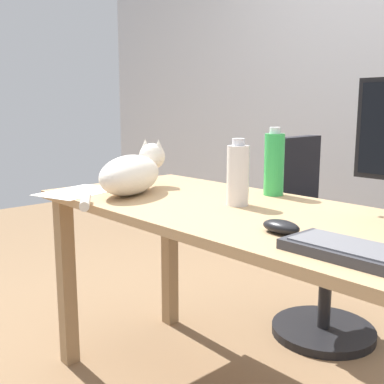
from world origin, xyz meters
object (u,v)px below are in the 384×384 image
at_px(office_chair, 317,251).
at_px(water_bottle, 238,175).
at_px(keyboard, 382,258).
at_px(cat, 133,173).
at_px(computer_mouse, 281,227).
at_px(spray_bottle, 274,164).

distance_m(office_chair, water_bottle, 0.84).
bearing_deg(office_chair, keyboard, -51.51).
distance_m(cat, computer_mouse, 0.75).
bearing_deg(water_bottle, keyboard, -20.22).
distance_m(office_chair, keyboard, 1.23).
relative_size(office_chair, water_bottle, 4.13).
bearing_deg(computer_mouse, cat, 176.05).
relative_size(water_bottle, spray_bottle, 0.89).
xyz_separation_m(water_bottle, spray_bottle, (-0.03, 0.24, 0.01)).
relative_size(office_chair, keyboard, 2.12).
xyz_separation_m(office_chair, cat, (-0.30, -0.83, 0.42)).
distance_m(keyboard, water_bottle, 0.66).
distance_m(keyboard, spray_bottle, 0.81).
bearing_deg(keyboard, computer_mouse, 171.73).
height_order(office_chair, cat, cat).
distance_m(keyboard, computer_mouse, 0.30).
bearing_deg(computer_mouse, keyboard, -8.27).
bearing_deg(office_chair, computer_mouse, -63.48).
bearing_deg(cat, keyboard, -5.19).
bearing_deg(cat, water_bottle, 17.50).
relative_size(keyboard, spray_bottle, 1.72).
distance_m(office_chair, spray_bottle, 0.65).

